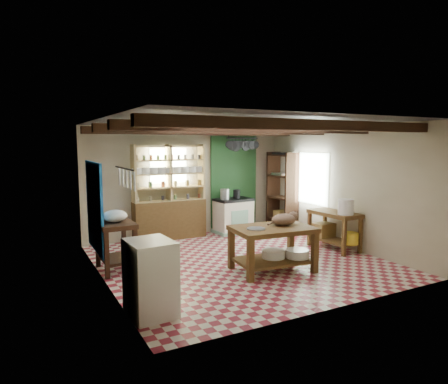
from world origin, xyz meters
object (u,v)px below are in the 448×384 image
white_cabinet (150,278)px  right_counter (334,230)px  stove (233,216)px  cat (284,219)px  prep_table (116,246)px  work_table (272,249)px

white_cabinet → right_counter: size_ratio=0.88×
stove → cat: 2.97m
white_cabinet → right_counter: (4.40, 1.34, -0.09)m
stove → prep_table: size_ratio=1.02×
cat → right_counter: bearing=13.1°
stove → prep_table: 3.64m
cat → white_cabinet: bearing=-168.2°
work_table → right_counter: right_counter is taller
prep_table → white_cabinet: (-0.02, -2.05, 0.06)m
stove → cat: size_ratio=1.93×
white_cabinet → cat: (2.69, 0.80, 0.39)m
work_table → stove: bearing=79.3°
prep_table → cat: (2.67, -1.25, 0.45)m
stove → cat: bearing=-105.6°
white_cabinet → prep_table: bearing=86.0°
work_table → cat: cat is taller
work_table → prep_table: (-2.42, 1.28, 0.04)m
stove → white_cabinet: 4.92m
white_cabinet → cat: 2.84m
right_counter → cat: bearing=-164.1°
cat → prep_table: bearing=150.2°
work_table → cat: bearing=11.3°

